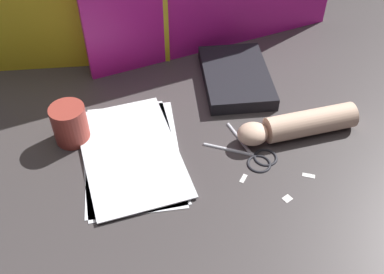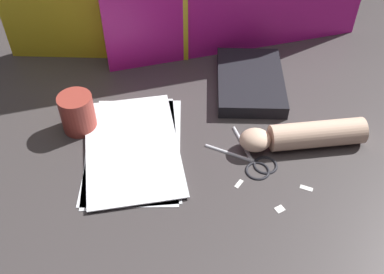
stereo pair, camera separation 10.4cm
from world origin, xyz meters
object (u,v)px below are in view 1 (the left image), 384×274
(book_closed, at_px, (236,77))
(scissors, at_px, (254,155))
(paper_stack, at_px, (131,154))
(mug, at_px, (70,124))
(hand_forearm, at_px, (299,125))

(book_closed, distance_m, scissors, 0.29)
(paper_stack, distance_m, mug, 0.17)
(paper_stack, relative_size, mug, 3.82)
(paper_stack, distance_m, book_closed, 0.40)
(scissors, xyz_separation_m, hand_forearm, (0.13, 0.05, 0.03))
(scissors, bearing_deg, paper_stack, 166.30)
(paper_stack, bearing_deg, book_closed, 33.47)
(book_closed, relative_size, mug, 2.96)
(scissors, distance_m, hand_forearm, 0.14)
(hand_forearm, bearing_deg, mug, 168.47)
(book_closed, bearing_deg, scissors, -98.44)
(scissors, relative_size, hand_forearm, 0.60)
(paper_stack, relative_size, book_closed, 1.29)
(paper_stack, xyz_separation_m, scissors, (0.29, -0.07, -0.00))
(book_closed, xyz_separation_m, mug, (-0.46, -0.13, 0.03))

